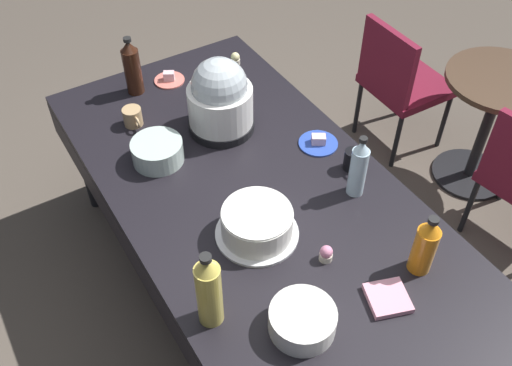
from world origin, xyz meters
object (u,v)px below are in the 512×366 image
object	(u,v)px
dessert_plate_coral	(169,79)
coffee_mug_tan	(133,117)
glass_salad_bowl	(157,151)
soda_bottle_ginger_ale	(209,291)
ceramic_snack_bowl	(302,320)
round_cafe_table	(492,111)
cupcake_mint	(326,254)
coffee_mug_black	(352,160)
dessert_plate_cobalt	(318,142)
maroon_chair_left	(399,79)
cupcake_rose	(219,64)
soda_bottle_water	(358,168)
soda_bottle_cola	(132,68)
slow_cooker	(220,99)
cupcake_lemon	(235,59)
frosted_layer_cake	(257,224)
soda_bottle_orange_juice	(425,246)
potluck_table	(256,202)

from	to	relation	value
dessert_plate_coral	coffee_mug_tan	bearing A→B (deg)	-51.86
glass_salad_bowl	soda_bottle_ginger_ale	bearing A→B (deg)	-12.36
ceramic_snack_bowl	round_cafe_table	distance (m)	1.91
cupcake_mint	coffee_mug_black	bearing A→B (deg)	131.01
dessert_plate_cobalt	soda_bottle_ginger_ale	distance (m)	1.00
glass_salad_bowl	soda_bottle_ginger_ale	size ratio (longest dim) A/B	0.66
dessert_plate_cobalt	maroon_chair_left	distance (m)	1.07
soda_bottle_ginger_ale	maroon_chair_left	world-z (taller)	soda_bottle_ginger_ale
maroon_chair_left	round_cafe_table	world-z (taller)	maroon_chair_left
ceramic_snack_bowl	cupcake_rose	xyz separation A→B (m)	(-1.48, 0.51, -0.01)
glass_salad_bowl	soda_bottle_water	world-z (taller)	soda_bottle_water
cupcake_rose	soda_bottle_cola	world-z (taller)	soda_bottle_cola
glass_salad_bowl	maroon_chair_left	world-z (taller)	same
cupcake_mint	maroon_chair_left	xyz separation A→B (m)	(-0.98, 1.30, -0.29)
dessert_plate_cobalt	cupcake_mint	world-z (taller)	cupcake_mint
soda_bottle_ginger_ale	round_cafe_table	size ratio (longest dim) A/B	0.47
glass_salad_bowl	ceramic_snack_bowl	size ratio (longest dim) A/B	0.99
coffee_mug_black	slow_cooker	bearing A→B (deg)	-147.22
dessert_plate_cobalt	soda_bottle_ginger_ale	world-z (taller)	soda_bottle_ginger_ale
ceramic_snack_bowl	coffee_mug_tan	xyz separation A→B (m)	(-1.29, -0.06, -0.00)
dessert_plate_cobalt	cupcake_mint	distance (m)	0.65
cupcake_lemon	soda_bottle_ginger_ale	distance (m)	1.54
round_cafe_table	cupcake_rose	bearing A→B (deg)	-122.90
slow_cooker	cupcake_mint	xyz separation A→B (m)	(0.87, -0.04, -0.13)
dessert_plate_coral	coffee_mug_black	world-z (taller)	coffee_mug_black
ceramic_snack_bowl	soda_bottle_ginger_ale	world-z (taller)	soda_bottle_ginger_ale
slow_cooker	round_cafe_table	distance (m)	1.58
dessert_plate_coral	ceramic_snack_bowl	bearing A→B (deg)	-8.80
cupcake_rose	maroon_chair_left	size ratio (longest dim) A/B	0.08
glass_salad_bowl	round_cafe_table	distance (m)	1.88
frosted_layer_cake	soda_bottle_orange_juice	world-z (taller)	soda_bottle_orange_juice
cupcake_lemon	soda_bottle_orange_juice	distance (m)	1.50
potluck_table	soda_bottle_water	bearing A→B (deg)	58.50
soda_bottle_water	glass_salad_bowl	bearing A→B (deg)	-134.53
cupcake_rose	ceramic_snack_bowl	bearing A→B (deg)	-18.80
maroon_chair_left	round_cafe_table	xyz separation A→B (m)	(0.50, 0.23, 0.01)
dessert_plate_coral	soda_bottle_orange_juice	xyz separation A→B (m)	(1.54, 0.27, 0.11)
ceramic_snack_bowl	maroon_chair_left	xyz separation A→B (m)	(-1.17, 1.54, -0.30)
cupcake_rose	coffee_mug_black	world-z (taller)	coffee_mug_black
ceramic_snack_bowl	cupcake_lemon	size ratio (longest dim) A/B	3.36
slow_cooker	ceramic_snack_bowl	bearing A→B (deg)	-14.91
frosted_layer_cake	cupcake_lemon	distance (m)	1.17
cupcake_rose	soda_bottle_ginger_ale	world-z (taller)	soda_bottle_ginger_ale
frosted_layer_cake	dessert_plate_cobalt	xyz separation A→B (m)	(-0.30, 0.51, -0.05)
potluck_table	ceramic_snack_bowl	distance (m)	0.66
dessert_plate_cobalt	coffee_mug_tan	xyz separation A→B (m)	(-0.57, -0.65, 0.03)
coffee_mug_black	round_cafe_table	distance (m)	1.18
frosted_layer_cake	ceramic_snack_bowl	world-z (taller)	frosted_layer_cake
cupcake_rose	soda_bottle_ginger_ale	distance (m)	1.49
frosted_layer_cake	glass_salad_bowl	xyz separation A→B (m)	(-0.58, -0.15, -0.01)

